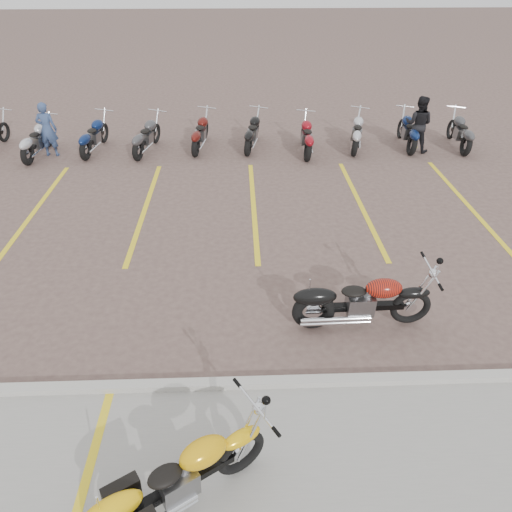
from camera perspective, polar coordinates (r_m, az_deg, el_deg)
The scene contains 8 objects.
ground at distance 9.15m, azimuth 0.57°, elevation -5.47°, with size 100.00×100.00×0.00m, color #725A51.
curb at distance 7.61m, azimuth 1.28°, elevation -14.29°, with size 60.00×0.18×0.12m, color #ADAAA3.
parking_stripes at distance 12.55m, azimuth -0.28°, elevation 5.71°, with size 38.00×5.50×0.01m, color yellow, non-canonical shape.
yellow_cruiser at distance 6.19m, azimuth -9.21°, elevation -24.14°, with size 2.00×1.32×0.93m.
flame_cruiser at distance 8.55m, azimuth 11.66°, elevation -5.25°, with size 2.37×0.36×0.97m.
person_a at distance 16.81m, azimuth -22.78°, elevation 13.20°, with size 0.60×0.39×1.64m, color navy.
person_b at distance 16.73m, azimuth 18.08°, elevation 14.15°, with size 0.83×0.65×1.71m, color black.
bg_bike_row at distance 16.17m, azimuth -6.52°, elevation 13.75°, with size 17.40×2.07×1.10m.
Camera 1 is at (-0.36, -7.25, 5.56)m, focal length 35.00 mm.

